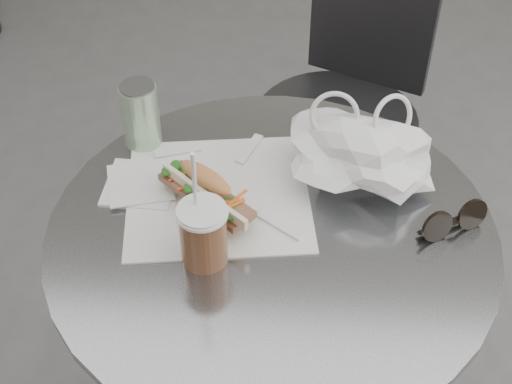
# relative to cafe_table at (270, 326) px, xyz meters

# --- Properties ---
(cafe_table) EXTENTS (0.76, 0.76, 0.74)m
(cafe_table) POSITION_rel_cafe_table_xyz_m (0.00, 0.00, 0.00)
(cafe_table) COLOR slate
(cafe_table) RESTS_ON ground
(chair_far) EXTENTS (0.44, 0.46, 0.79)m
(chair_far) POSITION_rel_cafe_table_xyz_m (0.14, 0.67, -0.11)
(chair_far) COLOR #29292B
(chair_far) RESTS_ON ground
(sandwich_paper) EXTENTS (0.36, 0.34, 0.00)m
(sandwich_paper) POSITION_rel_cafe_table_xyz_m (-0.10, 0.07, 0.28)
(sandwich_paper) COLOR white
(sandwich_paper) RESTS_ON cafe_table
(banh_mi) EXTENTS (0.23, 0.22, 0.08)m
(banh_mi) POSITION_rel_cafe_table_xyz_m (-0.11, 0.04, 0.31)
(banh_mi) COLOR #C4824A
(banh_mi) RESTS_ON sandwich_paper
(iced_coffee) EXTENTS (0.08, 0.08, 0.24)m
(iced_coffee) POSITION_rel_cafe_table_xyz_m (-0.10, -0.07, 0.33)
(iced_coffee) COLOR brown
(iced_coffee) RESTS_ON cafe_table
(sunglasses) EXTENTS (0.12, 0.08, 0.06)m
(sunglasses) POSITION_rel_cafe_table_xyz_m (0.30, 0.02, 0.30)
(sunglasses) COLOR black
(sunglasses) RESTS_ON cafe_table
(plastic_bag) EXTENTS (0.29, 0.25, 0.12)m
(plastic_bag) POSITION_rel_cafe_table_xyz_m (0.14, 0.13, 0.33)
(plastic_bag) COLOR white
(plastic_bag) RESTS_ON cafe_table
(napkin_stack) EXTENTS (0.14, 0.14, 0.01)m
(napkin_stack) POSITION_rel_cafe_table_xyz_m (-0.24, 0.09, 0.28)
(napkin_stack) COLOR white
(napkin_stack) RESTS_ON cafe_table
(drink_can) EXTENTS (0.07, 0.07, 0.13)m
(drink_can) POSITION_rel_cafe_table_xyz_m (-0.26, 0.21, 0.34)
(drink_can) COLOR #629C5B
(drink_can) RESTS_ON cafe_table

